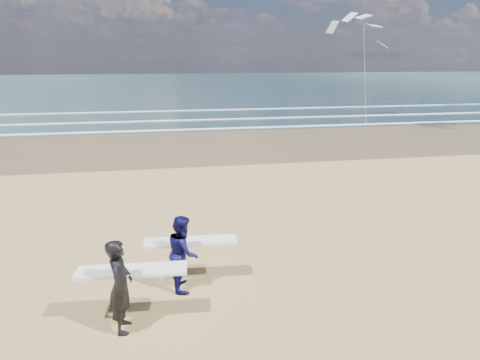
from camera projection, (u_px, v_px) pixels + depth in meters
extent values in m
cube|color=brown|center=(459.00, 134.00, 29.71)|extent=(220.00, 12.00, 0.01)
cube|color=#183036|center=(270.00, 84.00, 80.70)|extent=(220.00, 100.00, 0.02)
cube|color=white|center=(420.00, 123.00, 34.23)|extent=(220.00, 0.50, 0.05)
cube|color=white|center=(390.00, 115.00, 38.67)|extent=(220.00, 0.50, 0.05)
cube|color=white|center=(358.00, 107.00, 44.81)|extent=(220.00, 0.50, 0.05)
imported|color=black|center=(120.00, 286.00, 8.26)|extent=(0.48, 0.71, 1.93)
cube|color=white|center=(132.00, 271.00, 8.59)|extent=(2.23, 0.67, 0.07)
imported|color=#0B0B41|center=(183.00, 252.00, 9.84)|extent=(0.69, 0.88, 1.78)
cube|color=white|center=(191.00, 241.00, 10.17)|extent=(2.23, 0.66, 0.07)
cube|color=slate|center=(366.00, 123.00, 34.06)|extent=(0.12, 0.12, 0.10)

